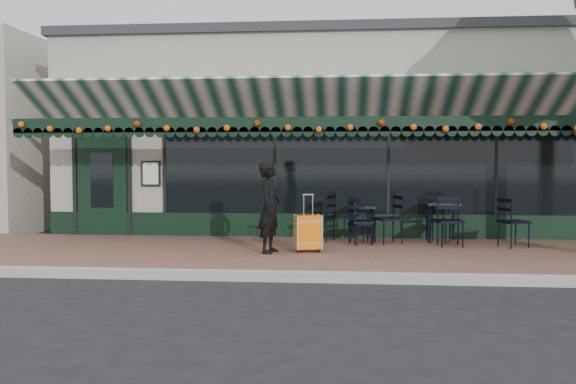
# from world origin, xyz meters

# --- Properties ---
(ground) EXTENTS (80.00, 80.00, 0.00)m
(ground) POSITION_xyz_m (0.00, 0.00, 0.00)
(ground) COLOR black
(ground) RESTS_ON ground
(sidewalk) EXTENTS (18.00, 4.00, 0.15)m
(sidewalk) POSITION_xyz_m (0.00, 2.00, 0.07)
(sidewalk) COLOR brown
(sidewalk) RESTS_ON ground
(curb) EXTENTS (18.00, 0.16, 0.15)m
(curb) POSITION_xyz_m (0.00, -0.08, 0.07)
(curb) COLOR #9E9E99
(curb) RESTS_ON ground
(restaurant_building) EXTENTS (12.00, 9.60, 4.50)m
(restaurant_building) POSITION_xyz_m (0.00, 7.84, 2.27)
(restaurant_building) COLOR gray
(restaurant_building) RESTS_ON ground
(woman) EXTENTS (0.50, 0.66, 1.62)m
(woman) POSITION_xyz_m (-0.83, 1.70, 0.96)
(woman) COLOR black
(woman) RESTS_ON sidewalk
(suitcase) EXTENTS (0.50, 0.37, 1.03)m
(suitcase) POSITION_xyz_m (-0.16, 1.85, 0.49)
(suitcase) COLOR orange
(suitcase) RESTS_ON sidewalk
(cafe_table_a) EXTENTS (0.64, 0.64, 0.79)m
(cafe_table_a) POSITION_xyz_m (2.43, 3.42, 0.86)
(cafe_table_a) COLOR black
(cafe_table_a) RESTS_ON sidewalk
(cafe_table_b) EXTENTS (0.57, 0.57, 0.70)m
(cafe_table_b) POSITION_xyz_m (0.83, 3.54, 0.78)
(cafe_table_b) COLOR black
(cafe_table_b) RESTS_ON sidewalk
(chair_a_left) EXTENTS (0.62, 0.62, 0.96)m
(chair_a_left) POSITION_xyz_m (1.35, 3.08, 0.63)
(chair_a_left) COLOR black
(chair_a_left) RESTS_ON sidewalk
(chair_a_right) EXTENTS (0.55, 0.55, 0.84)m
(chair_a_right) POSITION_xyz_m (2.36, 3.33, 0.57)
(chair_a_right) COLOR black
(chair_a_right) RESTS_ON sidewalk
(chair_a_front) EXTENTS (0.50, 0.50, 0.94)m
(chair_a_front) POSITION_xyz_m (2.48, 2.79, 0.62)
(chair_a_front) COLOR black
(chair_a_front) RESTS_ON sidewalk
(chair_a_extra) EXTENTS (0.61, 0.61, 0.94)m
(chair_a_extra) POSITION_xyz_m (3.66, 2.81, 0.62)
(chair_a_extra) COLOR black
(chair_a_extra) RESTS_ON sidewalk
(chair_b_left) EXTENTS (0.62, 0.62, 0.96)m
(chair_b_left) POSITION_xyz_m (0.02, 3.37, 0.63)
(chair_b_left) COLOR black
(chair_b_left) RESTS_ON sidewalk
(chair_b_right) EXTENTS (0.51, 0.51, 0.85)m
(chair_b_right) POSITION_xyz_m (0.82, 3.02, 0.57)
(chair_b_right) COLOR black
(chair_b_right) RESTS_ON sidewalk
(chair_b_front) EXTENTS (0.52, 0.52, 0.77)m
(chair_b_front) POSITION_xyz_m (0.79, 2.88, 0.54)
(chair_b_front) COLOR black
(chair_b_front) RESTS_ON sidewalk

